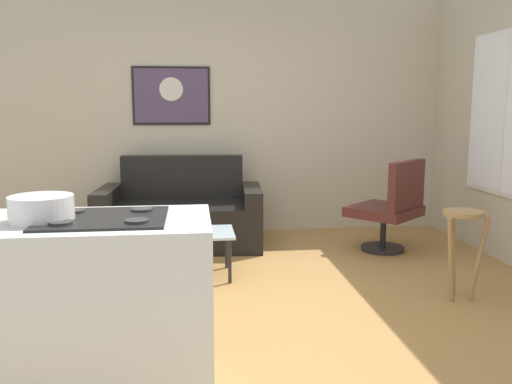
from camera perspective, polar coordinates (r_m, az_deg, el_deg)
The scene contains 10 objects.
ground at distance 4.11m, azimuth -2.26°, elevation -12.04°, with size 6.40×6.40×0.04m, color #A2753F.
back_wall at distance 6.25m, azimuth -4.09°, elevation 8.51°, with size 6.40×0.05×2.80m, color #BBAF95.
couch at distance 5.75m, azimuth -7.92°, elevation -2.61°, with size 1.73×0.98×0.92m.
coffee_table at distance 4.67m, azimuth -8.08°, elevation -4.63°, with size 0.93×0.51×0.39m.
armchair at distance 5.57m, azimuth 14.05°, elevation -1.54°, with size 0.86×0.86×0.93m.
bar_stool at distance 4.36m, azimuth 20.89°, elevation -4.05°, with size 0.35×0.34×0.68m.
kitchen_counter at distance 2.91m, azimuth -21.04°, elevation -11.65°, with size 1.60×0.69×0.94m.
mixing_bowl at distance 2.75m, azimuth -21.65°, elevation -1.68°, with size 0.30×0.30×0.13m.
wall_painting at distance 6.21m, azimuth -8.90°, elevation 10.00°, with size 0.86×0.03×0.64m.
window at distance 5.53m, azimuth 24.87°, elevation 7.49°, with size 0.03×1.28×1.53m.
Camera 1 is at (-0.29, -3.82, 1.46)m, focal length 37.99 mm.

